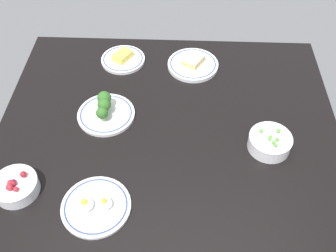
% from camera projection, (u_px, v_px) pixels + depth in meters
% --- Properties ---
extents(dining_table, '(1.23, 1.08, 0.04)m').
position_uv_depth(dining_table, '(168.00, 133.00, 1.43)').
color(dining_table, black).
rests_on(dining_table, ground).
extents(plate_broccoli, '(0.21, 0.21, 0.09)m').
position_uv_depth(plate_broccoli, '(105.00, 111.00, 1.45)').
color(plate_broccoli, silver).
rests_on(plate_broccoli, dining_table).
extents(bowl_peas, '(0.15, 0.15, 0.07)m').
position_uv_depth(bowl_peas, '(270.00, 142.00, 1.34)').
color(bowl_peas, silver).
rests_on(bowl_peas, dining_table).
extents(plate_eggs, '(0.21, 0.21, 0.05)m').
position_uv_depth(plate_eggs, '(96.00, 206.00, 1.20)').
color(plate_eggs, silver).
rests_on(plate_eggs, dining_table).
extents(plate_sandwich, '(0.21, 0.21, 0.05)m').
position_uv_depth(plate_sandwich, '(193.00, 64.00, 1.65)').
color(plate_sandwich, silver).
rests_on(plate_sandwich, dining_table).
extents(plate_cheese, '(0.18, 0.18, 0.04)m').
position_uv_depth(plate_cheese, '(123.00, 59.00, 1.67)').
color(plate_cheese, silver).
rests_on(plate_cheese, dining_table).
extents(bowl_berries, '(0.14, 0.14, 0.07)m').
position_uv_depth(bowl_berries, '(16.00, 186.00, 1.23)').
color(bowl_berries, silver).
rests_on(bowl_berries, dining_table).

